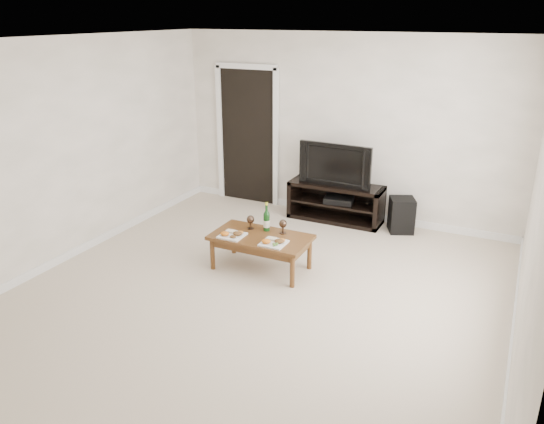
{
  "coord_description": "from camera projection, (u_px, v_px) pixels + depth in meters",
  "views": [
    {
      "loc": [
        2.33,
        -4.36,
        2.83
      ],
      "look_at": [
        -0.15,
        0.72,
        0.7
      ],
      "focal_mm": 35.0,
      "sensor_mm": 36.0,
      "label": 1
    }
  ],
  "objects": [
    {
      "name": "wine_bottle",
      "position": [
        267.0,
        217.0,
        6.19
      ],
      "size": [
        0.07,
        0.07,
        0.35
      ],
      "primitive_type": "cylinder",
      "color": "#0F3912",
      "rests_on": "coffee_table"
    },
    {
      "name": "goblet_right",
      "position": [
        283.0,
        227.0,
        6.14
      ],
      "size": [
        0.09,
        0.09,
        0.17
      ],
      "primitive_type": null,
      "color": "#3B2B20",
      "rests_on": "coffee_table"
    },
    {
      "name": "doorway",
      "position": [
        248.0,
        137.0,
        8.2
      ],
      "size": [
        0.9,
        0.02,
        2.05
      ],
      "primitive_type": "cube",
      "color": "black",
      "rests_on": "ground"
    },
    {
      "name": "plate_left",
      "position": [
        232.0,
        233.0,
        6.08
      ],
      "size": [
        0.27,
        0.27,
        0.07
      ],
      "primitive_type": "cube",
      "color": "white",
      "rests_on": "coffee_table"
    },
    {
      "name": "subwoofer",
      "position": [
        401.0,
        215.0,
        7.24
      ],
      "size": [
        0.42,
        0.42,
        0.48
      ],
      "primitive_type": "cube",
      "rotation": [
        0.0,
        0.0,
        0.41
      ],
      "color": "black",
      "rests_on": "ground"
    },
    {
      "name": "media_console",
      "position": [
        336.0,
        202.0,
        7.62
      ],
      "size": [
        1.35,
        0.45,
        0.55
      ],
      "primitive_type": "cube",
      "color": "black",
      "rests_on": "ground"
    },
    {
      "name": "av_receiver",
      "position": [
        339.0,
        200.0,
        7.57
      ],
      "size": [
        0.44,
        0.36,
        0.08
      ],
      "primitive_type": "cube",
      "rotation": [
        0.0,
        0.0,
        0.16
      ],
      "color": "black",
      "rests_on": "media_console"
    },
    {
      "name": "ceiling",
      "position": [
        252.0,
        38.0,
        4.7
      ],
      "size": [
        5.0,
        5.5,
        0.04
      ],
      "primitive_type": "cube",
      "color": "white",
      "rests_on": "back_wall"
    },
    {
      "name": "coffee_table",
      "position": [
        261.0,
        252.0,
        6.18
      ],
      "size": [
        1.14,
        0.62,
        0.42
      ],
      "primitive_type": "cube",
      "rotation": [
        0.0,
        0.0,
        0.0
      ],
      "color": "brown",
      "rests_on": "ground"
    },
    {
      "name": "back_wall",
      "position": [
        345.0,
        128.0,
        7.49
      ],
      "size": [
        5.0,
        0.04,
        2.6
      ],
      "primitive_type": "cube",
      "color": "white",
      "rests_on": "ground"
    },
    {
      "name": "floor",
      "position": [
        255.0,
        297.0,
        5.62
      ],
      "size": [
        5.5,
        5.5,
        0.0
      ],
      "primitive_type": "plane",
      "color": "beige",
      "rests_on": "ground"
    },
    {
      "name": "plate_right",
      "position": [
        274.0,
        241.0,
        5.88
      ],
      "size": [
        0.27,
        0.27,
        0.07
      ],
      "primitive_type": "cube",
      "color": "white",
      "rests_on": "coffee_table"
    },
    {
      "name": "goblet_left",
      "position": [
        251.0,
        222.0,
        6.27
      ],
      "size": [
        0.09,
        0.09,
        0.17
      ],
      "primitive_type": null,
      "color": "#3B2B20",
      "rests_on": "coffee_table"
    },
    {
      "name": "television",
      "position": [
        337.0,
        163.0,
        7.42
      ],
      "size": [
        1.05,
        0.17,
        0.6
      ],
      "primitive_type": "imported",
      "rotation": [
        0.0,
        0.0,
        -0.03
      ],
      "color": "black",
      "rests_on": "media_console"
    }
  ]
}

